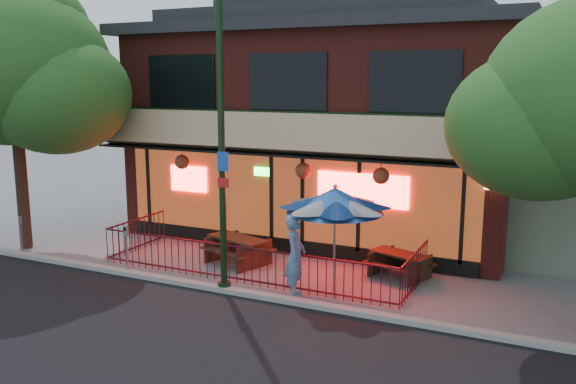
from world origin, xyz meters
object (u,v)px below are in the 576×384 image
street_light (222,163)px  pedestrian (295,257)px  picnic_table_right (400,261)px  parking_meter_far (21,229)px  picnic_table_left (238,246)px  patio_umbrella (335,200)px  parking_meter_near (126,241)px  street_tree_left (15,58)px

street_light → pedestrian: size_ratio=3.54×
picnic_table_right → pedestrian: bearing=-126.9°
parking_meter_far → picnic_table_left: bearing=18.6°
patio_umbrella → parking_meter_near: (-5.41, -1.10, -1.38)m
parking_meter_far → street_light: bearing=-0.0°
street_tree_left → picnic_table_left: (6.66, 1.26, -5.18)m
picnic_table_right → parking_meter_near: 7.17m
picnic_table_left → picnic_table_right: size_ratio=1.13×
street_light → picnic_table_right: bearing=37.9°
street_tree_left → pedestrian: (9.21, -0.45, -4.68)m
street_tree_left → parking_meter_far: size_ratio=6.89×
street_light → patio_umbrella: bearing=24.4°
street_tree_left → street_light: bearing=-6.0°
street_light → parking_meter_near: size_ratio=5.37×
patio_umbrella → parking_meter_far: patio_umbrella is taller
street_light → pedestrian: 2.80m
street_light → parking_meter_near: street_light is taller
picnic_table_right → pedestrian: (-1.85, -2.46, 0.55)m
pedestrian → parking_meter_near: (-4.73, -0.34, -0.11)m
street_light → parking_meter_far: (-6.88, 0.00, -2.36)m
street_tree_left → parking_meter_far: bearing=-53.6°
patio_umbrella → street_tree_left: bearing=-178.2°
pedestrian → parking_meter_near: bearing=80.4°
picnic_table_right → parking_meter_near: parking_meter_near is taller
parking_meter_far → picnic_table_right: bearing=15.0°
picnic_table_right → patio_umbrella: patio_umbrella is taller
picnic_table_right → street_light: bearing=-142.1°
street_light → parking_meter_near: 3.75m
picnic_table_left → pedestrian: pedestrian is taller
picnic_table_right → parking_meter_far: parking_meter_far is taller
street_light → patio_umbrella: 2.81m
picnic_table_right → pedestrian: 3.13m
street_tree_left → parking_meter_near: 6.60m
patio_umbrella → picnic_table_left: bearing=163.7°
street_tree_left → pedestrian: 10.34m
picnic_table_left → parking_meter_near: bearing=-136.8°
picnic_table_right → pedestrian: pedestrian is taller
street_tree_left → picnic_table_left: size_ratio=3.86×
pedestrian → picnic_table_left: bearing=42.5°
parking_meter_near → parking_meter_far: parking_meter_near is taller
picnic_table_left → parking_meter_near: (-2.18, -2.04, 0.39)m
street_light → picnic_table_left: size_ratio=3.36×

